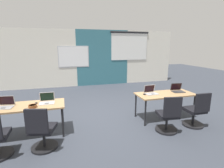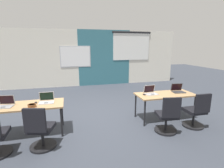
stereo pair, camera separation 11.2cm
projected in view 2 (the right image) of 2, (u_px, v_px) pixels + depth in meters
name	position (u px, v px, depth m)	size (l,w,h in m)	color
ground_plane	(99.00, 116.00, 5.00)	(24.00, 24.00, 0.00)	#383D47
back_wall_assembly	(84.00, 58.00, 8.66)	(10.00, 0.27, 2.80)	silver
desk_near_left	(27.00, 107.00, 3.85)	(1.60, 0.70, 0.72)	tan
desk_near_right	(165.00, 96.00, 4.72)	(1.60, 0.70, 0.72)	tan
laptop_near_right_end	(178.00, 90.00, 4.89)	(0.36, 0.32, 0.23)	#333338
chair_near_right_end	(196.00, 113.00, 4.25)	(0.52, 0.54, 0.92)	black
laptop_near_left_end	(5.00, 104.00, 3.72)	(0.37, 0.32, 0.23)	#9E9EA3
laptop_near_right_inner	(151.00, 92.00, 4.68)	(0.35, 0.30, 0.23)	#B7B7BC
mouse_near_right_inner	(144.00, 94.00, 4.59)	(0.08, 0.11, 0.03)	black
chair_near_right_inner	(167.00, 118.00, 3.98)	(0.52, 0.57, 0.92)	black
laptop_near_left_inner	(46.00, 100.00, 3.99)	(0.33, 0.28, 0.23)	silver
mouse_near_left_inner	(36.00, 103.00, 3.93)	(0.07, 0.11, 0.03)	black
chair_near_left_inner	(40.00, 131.00, 3.34)	(0.54, 0.59, 0.92)	black
snack_bowl	(32.00, 105.00, 3.69)	(0.18, 0.18, 0.06)	brown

